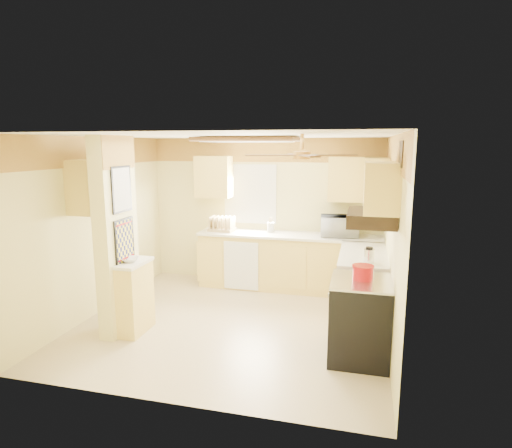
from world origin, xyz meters
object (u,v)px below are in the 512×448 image
(stove, at_px, (360,319))
(kettle, at_px, (369,256))
(dutch_oven, at_px, (363,272))
(microwave, at_px, (340,226))
(bowl, at_px, (130,260))

(stove, bearing_deg, kettle, 83.04)
(kettle, bearing_deg, stove, -96.96)
(stove, xyz_separation_m, kettle, (0.08, 0.65, 0.57))
(dutch_oven, bearing_deg, stove, -104.08)
(stove, height_order, dutch_oven, dutch_oven)
(dutch_oven, relative_size, kettle, 1.20)
(microwave, distance_m, kettle, 1.59)
(bowl, relative_size, kettle, 1.09)
(dutch_oven, height_order, kettle, kettle)
(kettle, bearing_deg, microwave, 106.39)
(bowl, distance_m, dutch_oven, 2.84)
(dutch_oven, bearing_deg, microwave, 99.97)
(bowl, bearing_deg, microwave, 41.64)
(microwave, xyz_separation_m, dutch_oven, (0.38, -2.14, -0.11))
(dutch_oven, xyz_separation_m, kettle, (0.07, 0.62, 0.04))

